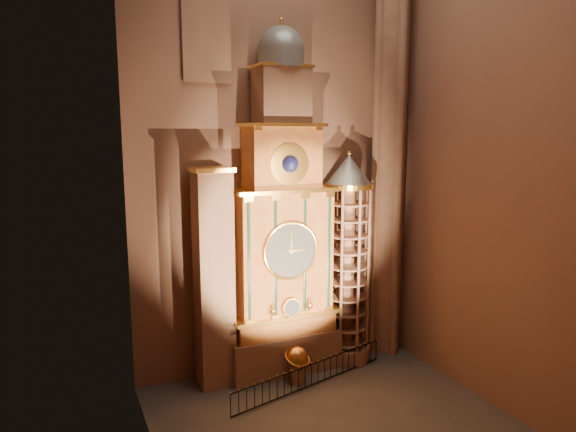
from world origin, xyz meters
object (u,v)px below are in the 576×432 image
astronomical_clock (282,239)px  iron_railing (312,375)px  celestial_globe (297,362)px  stair_turret (347,261)px  portrait_tower (214,278)px

astronomical_clock → iron_railing: astronomical_clock is taller
celestial_globe → iron_railing: bearing=-54.1°
stair_turret → astronomical_clock: bearing=175.7°
astronomical_clock → celestial_globe: bearing=-87.4°
portrait_tower → celestial_globe: portrait_tower is taller
stair_turret → celestial_globe: stair_turret is taller
astronomical_clock → stair_turret: astronomical_clock is taller
stair_turret → celestial_globe: 5.58m
portrait_tower → iron_railing: bearing=-29.5°
astronomical_clock → iron_railing: (0.52, -2.20, -6.09)m
portrait_tower → astronomical_clock: bearing=-0.3°
astronomical_clock → stair_turret: 3.78m
celestial_globe → astronomical_clock: bearing=92.6°
stair_turret → iron_railing: size_ratio=1.26×
portrait_tower → stair_turret: stair_turret is taller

